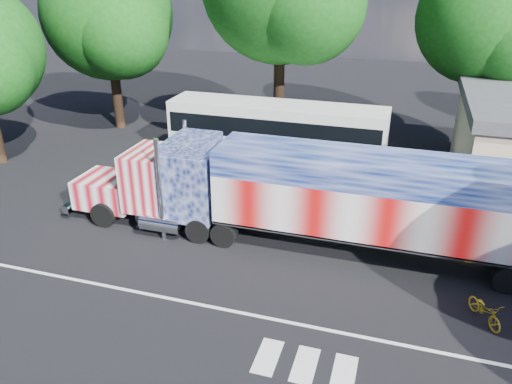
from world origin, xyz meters
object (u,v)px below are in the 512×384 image
(bicycle, at_px, (485,310))
(tree_nw_a, at_px, (109,15))
(coach_bus, at_px, (276,134))
(semi_truck, at_px, (322,196))
(woman, at_px, (138,213))
(tree_ne_a, at_px, (485,20))

(bicycle, distance_m, tree_nw_a, 29.62)
(bicycle, bearing_deg, coach_bus, 101.27)
(semi_truck, distance_m, woman, 8.53)
(coach_bus, bearing_deg, tree_ne_a, 29.77)
(semi_truck, xyz_separation_m, bicycle, (6.35, -3.29, -1.97))
(semi_truck, height_order, bicycle, semi_truck)
(coach_bus, bearing_deg, semi_truck, -63.76)
(coach_bus, distance_m, woman, 10.57)
(coach_bus, xyz_separation_m, woman, (-3.96, -9.73, -1.15))
(tree_ne_a, bearing_deg, coach_bus, -150.23)
(tree_ne_a, bearing_deg, bicycle, -91.14)
(coach_bus, xyz_separation_m, tree_ne_a, (11.09, 6.34, 6.23))
(semi_truck, distance_m, bicycle, 7.42)
(bicycle, relative_size, tree_nw_a, 0.14)
(semi_truck, bearing_deg, coach_bus, 116.24)
(woman, bearing_deg, coach_bus, 91.01)
(woman, relative_size, tree_ne_a, 0.13)
(tree_ne_a, bearing_deg, tree_nw_a, -174.12)
(tree_ne_a, distance_m, tree_nw_a, 24.25)
(woman, height_order, tree_ne_a, tree_ne_a)
(coach_bus, height_order, woman, coach_bus)
(tree_nw_a, bearing_deg, bicycle, -33.98)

